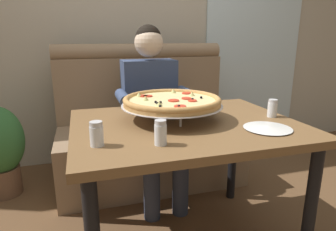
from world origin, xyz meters
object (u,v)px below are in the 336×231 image
pizza (172,101)px  shaker_parmesan (97,136)px  plate_near_left (268,127)px  shaker_pepper_flakes (161,134)px  shaker_oregano (272,110)px  booth_bench (148,132)px  dining_table (185,139)px  patio_chair (222,88)px  diner_main (152,103)px

pizza → shaker_parmesan: bearing=-144.5°
plate_near_left → shaker_parmesan: bearing=179.4°
pizza → shaker_pepper_flakes: (-0.16, -0.36, -0.05)m
pizza → shaker_pepper_flakes: size_ratio=5.11×
shaker_oregano → pizza: bearing=168.1°
booth_bench → shaker_parmesan: booth_bench is taller
dining_table → patio_chair: bearing=58.5°
pizza → shaker_oregano: bearing=-11.9°
shaker_pepper_flakes → plate_near_left: size_ratio=0.46×
shaker_oregano → shaker_parmesan: shaker_parmesan is taller
booth_bench → shaker_parmesan: (-0.47, -1.14, 0.40)m
booth_bench → pizza: 0.96m
pizza → shaker_oregano: pizza is taller
booth_bench → patio_chair: size_ratio=1.71×
shaker_parmesan → plate_near_left: bearing=-0.6°
shaker_parmesan → plate_near_left: 0.82m
booth_bench → pizza: (-0.05, -0.84, 0.45)m
shaker_oregano → shaker_pepper_flakes: size_ratio=0.93×
pizza → patio_chair: pizza is taller
shaker_parmesan → shaker_pepper_flakes: (0.26, -0.06, 0.00)m
booth_bench → patio_chair: 1.73m
shaker_oregano → booth_bench: bearing=117.8°
shaker_oregano → shaker_parmesan: bearing=-169.4°
dining_table → pizza: pizza is taller
diner_main → dining_table: bearing=-88.2°
shaker_parmesan → shaker_pepper_flakes: size_ratio=0.97×
diner_main → plate_near_left: size_ratio=5.42×
booth_bench → shaker_oregano: 1.15m
shaker_oregano → plate_near_left: 0.25m
booth_bench → shaker_parmesan: size_ratio=14.06×
plate_near_left → diner_main: bearing=112.5°
diner_main → patio_chair: diner_main is taller
booth_bench → shaker_pepper_flakes: 1.29m
booth_bench → diner_main: bearing=-94.5°
dining_table → pizza: (-0.05, 0.08, 0.19)m
shaker_parmesan → shaker_pepper_flakes: 0.26m
shaker_parmesan → shaker_oregano: bearing=10.6°
pizza → plate_near_left: pizza is taller
shaker_oregano → shaker_pepper_flakes: bearing=-161.2°
pizza → dining_table: bearing=-57.8°
dining_table → shaker_oregano: bearing=-4.0°
diner_main → shaker_oregano: diner_main is taller
diner_main → patio_chair: 1.94m
pizza → shaker_parmesan: 0.52m
plate_near_left → shaker_oregano: bearing=49.9°
booth_bench → plate_near_left: booth_bench is taller
dining_table → shaker_parmesan: size_ratio=11.21×
booth_bench → pizza: booth_bench is taller
shaker_pepper_flakes → plate_near_left: 0.56m
dining_table → plate_near_left: 0.42m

